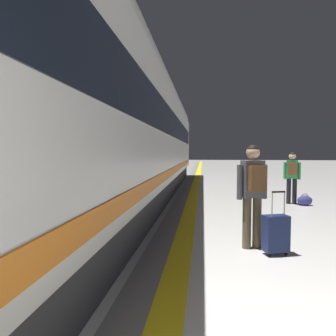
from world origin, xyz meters
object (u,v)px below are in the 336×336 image
(passenger_mid, at_px, (292,173))
(duffel_bag_mid, at_px, (305,200))
(passenger_near, at_px, (253,187))
(suitcase_near, at_px, (276,233))
(high_speed_train, at_px, (106,117))

(passenger_mid, bearing_deg, duffel_bag_mid, -34.50)
(passenger_near, relative_size, passenger_mid, 1.08)
(suitcase_near, relative_size, passenger_mid, 0.63)
(passenger_near, bearing_deg, duffel_bag_mid, 62.91)
(high_speed_train, height_order, duffel_bag_mid, high_speed_train)
(passenger_mid, height_order, duffel_bag_mid, passenger_mid)
(passenger_mid, xyz_separation_m, duffel_bag_mid, (0.32, -0.22, -0.80))
(passenger_mid, bearing_deg, passenger_near, -112.59)
(passenger_near, xyz_separation_m, passenger_mid, (1.91, 4.59, -0.08))
(suitcase_near, xyz_separation_m, duffel_bag_mid, (1.92, 4.66, -0.19))
(passenger_near, distance_m, duffel_bag_mid, 4.98)
(passenger_near, xyz_separation_m, duffel_bag_mid, (2.23, 4.37, -0.88))
(suitcase_near, xyz_separation_m, passenger_mid, (1.60, 4.88, 0.61))
(passenger_near, height_order, suitcase_near, passenger_near)
(passenger_near, xyz_separation_m, suitcase_near, (0.31, -0.29, -0.69))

